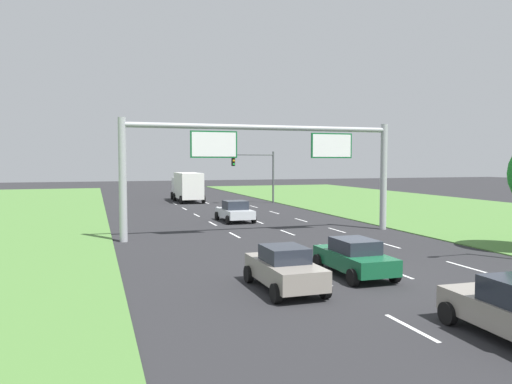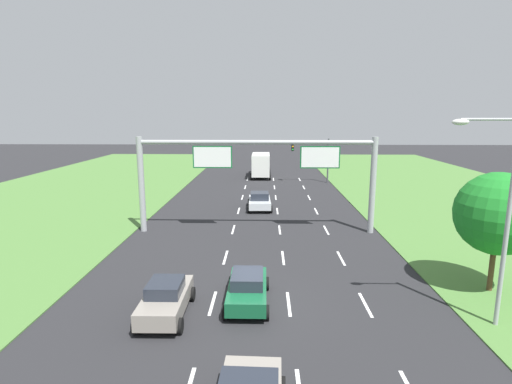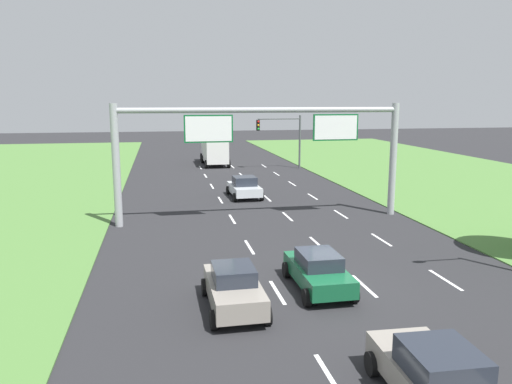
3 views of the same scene
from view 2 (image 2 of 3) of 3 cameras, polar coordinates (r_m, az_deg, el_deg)
The scene contains 12 objects.
ground_plane at distance 19.02m, azimuth -0.78°, elevation -15.62°, with size 200.00×200.00×0.00m, color #262628.
lane_dashes_inner_left at distance 27.46m, azimuth -3.76°, elevation -7.11°, with size 0.14×56.40×0.01m.
lane_dashes_inner_right at distance 27.38m, azimuth 3.62°, elevation -7.17°, with size 0.14×56.40×0.01m.
lane_dashes_slip at distance 27.74m, azimuth 10.91°, elevation -7.11°, with size 0.14×56.40×0.01m.
car_lead_silver at distance 18.10m, azimuth -12.76°, elevation -14.63°, with size 1.99×3.99×1.56m.
car_mid_lane at distance 36.51m, azimuth 0.52°, elevation -1.28°, with size 2.32×4.12×1.58m.
car_far_ahead at distance 18.72m, azimuth -1.22°, elevation -13.53°, with size 1.99×4.08×1.48m.
box_truck at distance 55.78m, azimuth 0.70°, elevation 4.00°, with size 2.70×8.01×3.26m.
sign_gantry at distance 28.71m, azimuth 0.33°, elevation 3.69°, with size 17.24×0.44×7.00m.
traffic_light_mast at distance 51.02m, azimuth 8.13°, elevation 5.62°, with size 4.76×0.49×5.60m.
street_lamp at distance 18.10m, azimuth 31.50°, elevation -1.61°, with size 2.61×0.32×8.50m.
roadside_tree_near at distance 22.09m, azimuth 31.29°, elevation -2.65°, with size 3.96×3.96×5.91m.
Camera 2 is at (0.65, -17.00, 8.51)m, focal length 28.00 mm.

